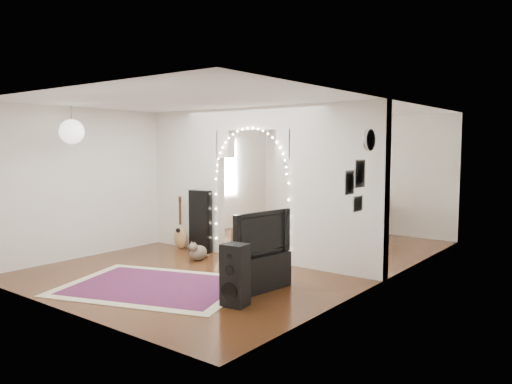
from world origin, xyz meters
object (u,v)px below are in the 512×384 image
Objects in this scene: media_console at (257,272)px; dining_table at (360,205)px; floor_speaker at (235,275)px; acoustic_guitar at (180,229)px; dining_chair_left at (257,226)px; bookcase at (339,210)px; dining_chair_right at (249,239)px.

media_console is 0.76× the size of dining_table.
acoustic_guitar is at bearing 138.26° from floor_speaker.
acoustic_guitar is 1.69× the size of dining_chair_left.
dining_chair_left is (0.40, 1.96, -0.15)m from acoustic_guitar.
dining_chair_right is at bearing -134.73° from bookcase.
dining_table is at bearing 91.93° from floor_speaker.
media_console is 1.86× the size of dining_chair_right.
dining_chair_left is 0.96× the size of dining_chair_right.
bookcase reaches higher than dining_chair_right.
acoustic_guitar reaches higher than dining_chair_left.
floor_speaker is 1.48× the size of dining_chair_right.
media_console is 4.14m from dining_chair_left.
dining_chair_left is at bearing 134.97° from media_console.
media_console is 3.78m from bookcase.
dining_table reaches higher than media_console.
dining_table is at bearing 79.77° from bookcase.
bookcase is at bearing 62.44° from dining_chair_right.
floor_speaker is at bearing -66.41° from media_console.
media_console is (2.93, -1.32, -0.13)m from acoustic_guitar.
dining_chair_right is at bearing 116.72° from floor_speaker.
bookcase is at bearing -3.02° from dining_chair_left.
dining_chair_left is at bearing 176.40° from bookcase.
floor_speaker reaches higher than dining_chair_left.
floor_speaker is 1.54× the size of dining_chair_left.
dining_table is (-1.03, 5.66, 0.29)m from floor_speaker.
acoustic_guitar is 4.18m from dining_table.
acoustic_guitar is at bearing -129.33° from dining_table.
acoustic_guitar is 1.10× the size of floor_speaker.
dining_table is at bearing 39.04° from acoustic_guitar.
acoustic_guitar is at bearing -153.47° from dining_chair_right.
floor_speaker is at bearing -53.96° from acoustic_guitar.
media_console is (-0.21, 0.74, -0.15)m from floor_speaker.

